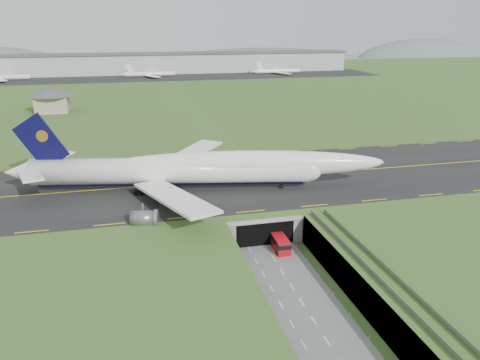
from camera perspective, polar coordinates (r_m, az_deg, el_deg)
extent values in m
plane|color=#3C5722|center=(88.97, 4.54, -10.28)|extent=(900.00, 900.00, 0.00)
cube|color=gray|center=(87.56, 4.59, -8.56)|extent=(800.00, 800.00, 6.00)
cube|color=slate|center=(82.79, 6.17, -12.63)|extent=(12.00, 75.00, 0.20)
cube|color=black|center=(115.75, -0.38, 0.06)|extent=(800.00, 44.00, 0.18)
cube|color=gray|center=(103.17, 1.39, -2.65)|extent=(16.00, 22.00, 1.00)
cube|color=gray|center=(102.65, -2.41, -4.28)|extent=(2.00, 22.00, 6.00)
cube|color=gray|center=(105.99, 5.05, -3.58)|extent=(2.00, 22.00, 6.00)
cube|color=black|center=(99.87, 2.11, -5.27)|extent=(12.00, 12.00, 5.00)
cube|color=#A8A8A3|center=(93.30, 3.13, -4.98)|extent=(17.00, 0.50, 0.80)
cube|color=#A8A8A3|center=(75.68, 17.22, -11.65)|extent=(3.00, 53.00, 0.50)
cube|color=gray|center=(74.66, 16.33, -11.33)|extent=(0.06, 53.00, 1.00)
cube|color=gray|center=(76.00, 18.21, -10.97)|extent=(0.06, 53.00, 1.00)
cylinder|color=#A8A8A3|center=(70.69, 20.99, -17.34)|extent=(0.90, 0.90, 5.60)
cylinder|color=#A8A8A3|center=(79.01, 16.09, -12.69)|extent=(0.90, 0.90, 5.60)
cylinder|color=#A8A8A3|center=(88.18, 12.30, -8.90)|extent=(0.90, 0.90, 5.60)
cylinder|color=white|center=(108.11, -8.33, 1.16)|extent=(63.45, 18.16, 5.98)
sphere|color=white|center=(109.38, 8.44, 1.36)|extent=(6.88, 6.88, 5.86)
cone|color=white|center=(116.94, -25.42, 0.85)|extent=(7.51, 6.84, 5.68)
ellipsoid|color=white|center=(107.25, 0.78, 1.96)|extent=(64.02, 17.82, 6.27)
ellipsoid|color=black|center=(109.00, 7.98, 1.73)|extent=(4.61, 3.38, 2.09)
cylinder|color=#0A0833|center=(108.82, -8.28, -0.02)|extent=(59.66, 14.14, 2.51)
cube|color=white|center=(122.47, -6.77, 2.84)|extent=(23.34, 25.37, 2.51)
cube|color=white|center=(120.79, -21.83, 2.54)|extent=(9.75, 10.62, 0.96)
cube|color=white|center=(94.15, -8.06, -2.09)|extent=(15.22, 28.59, 2.51)
cube|color=white|center=(108.23, -24.16, 0.48)|extent=(7.00, 11.06, 0.96)
cube|color=#0A0833|center=(112.94, -23.07, 4.29)|extent=(11.76, 2.85, 13.21)
cylinder|color=gold|center=(112.47, -22.93, 4.99)|extent=(2.69, 1.15, 2.61)
cylinder|color=slate|center=(117.61, -7.50, 0.67)|extent=(5.36, 3.96, 3.08)
cylinder|color=slate|center=(127.39, -9.11, 2.00)|extent=(5.36, 3.96, 3.08)
cylinder|color=slate|center=(100.94, -8.34, -2.42)|extent=(5.36, 3.96, 3.08)
cylinder|color=slate|center=(92.53, -11.66, -4.61)|extent=(5.36, 3.96, 3.08)
cylinder|color=black|center=(109.69, 5.08, -0.75)|extent=(1.10, 0.66, 1.03)
cube|color=black|center=(109.88, -10.42, -0.88)|extent=(6.76, 7.50, 1.31)
cube|color=#B40C12|center=(93.70, 4.88, -7.65)|extent=(2.67, 6.79, 2.69)
cube|color=black|center=(93.47, 4.89, -7.35)|extent=(2.72, 6.88, 0.90)
cube|color=black|center=(94.20, 4.86, -8.26)|extent=(2.48, 6.34, 0.45)
cylinder|color=black|center=(91.95, 4.57, -8.91)|extent=(0.33, 0.82, 0.81)
cylinder|color=black|center=(95.79, 3.80, -7.71)|extent=(0.33, 0.82, 0.81)
cylinder|color=black|center=(92.60, 5.97, -8.75)|extent=(0.33, 0.82, 0.81)
cylinder|color=black|center=(96.41, 5.15, -7.56)|extent=(0.33, 0.82, 0.81)
cube|color=tan|center=(221.44, -21.91, 8.60)|extent=(13.48, 13.48, 7.10)
cone|color=#4C4C51|center=(220.71, -22.07, 9.96)|extent=(19.76, 19.76, 3.55)
cube|color=#B2B2B2|center=(375.88, -9.96, 13.82)|extent=(300.00, 22.00, 15.00)
cube|color=#4C4C51|center=(375.37, -10.02, 14.96)|extent=(302.00, 24.00, 1.20)
cube|color=black|center=(346.76, -9.53, 12.24)|extent=(320.00, 50.00, 0.08)
cylinder|color=white|center=(359.97, -27.06, 11.06)|extent=(34.00, 3.20, 3.20)
cylinder|color=white|center=(351.04, -10.93, 12.57)|extent=(34.00, 3.20, 3.20)
cylinder|color=white|center=(368.45, 4.57, 13.11)|extent=(34.00, 3.20, 3.20)
ellipsoid|color=#52625C|center=(526.41, 2.60, 13.44)|extent=(260.00, 91.00, 44.00)
ellipsoid|color=#52625C|center=(612.42, 21.39, 12.94)|extent=(180.00, 63.00, 60.00)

